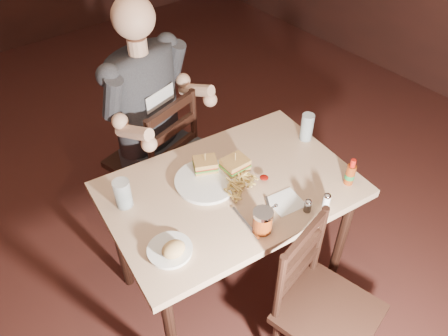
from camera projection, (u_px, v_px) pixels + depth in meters
room_shell at (151, 61)px, 1.60m from camera, size 7.00×7.00×7.00m
main_table at (231, 200)px, 2.06m from camera, size 1.22×0.89×0.77m
chair_far at (152, 159)px, 2.62m from camera, size 0.54×0.57×0.93m
chair_near at (329, 313)px, 1.91m from camera, size 0.48×0.50×0.85m
diner at (149, 90)px, 2.26m from camera, size 0.65×0.57×0.97m
dinner_plate at (207, 182)px, 2.02m from camera, size 0.32×0.32×0.02m
sandwich_left at (205, 162)px, 2.04m from camera, size 0.14×0.13×0.10m
sandwich_right at (235, 161)px, 2.04m from camera, size 0.12×0.10×0.10m
fries_pile at (242, 184)px, 1.97m from camera, size 0.24×0.19×0.04m
ketchup_dollop at (264, 178)px, 2.02m from camera, size 0.05×0.05×0.01m
glass_left at (123, 194)px, 1.88m from camera, size 0.08×0.08×0.14m
glass_right at (307, 127)px, 2.22m from camera, size 0.07×0.07×0.15m
hot_sauce at (351, 172)px, 1.98m from camera, size 0.05×0.05×0.14m
salt_shaker at (327, 200)px, 1.90m from camera, size 0.04×0.04×0.06m
pepper_shaker at (308, 206)px, 1.87m from camera, size 0.04×0.04×0.06m
syrup_dispenser at (263, 221)px, 1.78m from camera, size 0.09×0.09×0.11m
napkin at (286, 202)px, 1.93m from camera, size 0.16×0.15×0.00m
knife at (246, 223)px, 1.84m from camera, size 0.04×0.20×0.00m
fork at (269, 208)px, 1.90m from camera, size 0.09×0.13×0.00m
side_plate at (170, 251)px, 1.73m from camera, size 0.20×0.20×0.01m
bread_roll at (173, 249)px, 1.69m from camera, size 0.11×0.09×0.06m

